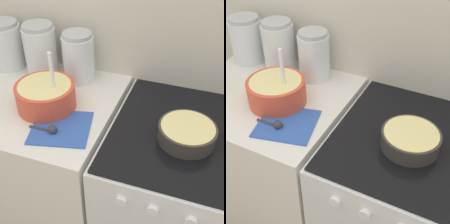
{
  "view_description": "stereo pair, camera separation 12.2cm",
  "coord_description": "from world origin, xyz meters",
  "views": [
    {
      "loc": [
        0.34,
        -0.63,
        1.72
      ],
      "look_at": [
        0.02,
        0.28,
        0.98
      ],
      "focal_mm": 50.0,
      "sensor_mm": 36.0,
      "label": 1
    },
    {
      "loc": [
        0.45,
        -0.58,
        1.72
      ],
      "look_at": [
        0.02,
        0.28,
        0.98
      ],
      "focal_mm": 50.0,
      "sensor_mm": 36.0,
      "label": 2
    }
  ],
  "objects": [
    {
      "name": "storage_jar_middle",
      "position": [
        -0.43,
        0.54,
        1.03
      ],
      "size": [
        0.16,
        0.16,
        0.25
      ],
      "color": "silver",
      "rests_on": "countertop_cabinet"
    },
    {
      "name": "stove",
      "position": [
        0.32,
        0.32,
        0.46
      ],
      "size": [
        0.62,
        0.66,
        0.93
      ],
      "color": "silver",
      "rests_on": "ground_plane"
    },
    {
      "name": "measuring_spoon",
      "position": [
        -0.18,
        0.15,
        0.94
      ],
      "size": [
        0.12,
        0.04,
        0.04
      ],
      "color": "#333338",
      "rests_on": "countertop_cabinet"
    },
    {
      "name": "storage_jar_right",
      "position": [
        -0.23,
        0.54,
        1.03
      ],
      "size": [
        0.15,
        0.15,
        0.24
      ],
      "color": "silver",
      "rests_on": "countertop_cabinet"
    },
    {
      "name": "mixing_bowl",
      "position": [
        -0.27,
        0.29,
        0.99
      ],
      "size": [
        0.25,
        0.25,
        0.26
      ],
      "color": "#D84C33",
      "rests_on": "countertop_cabinet"
    },
    {
      "name": "storage_jar_left",
      "position": [
        -0.63,
        0.54,
        1.03
      ],
      "size": [
        0.17,
        0.17,
        0.23
      ],
      "color": "silver",
      "rests_on": "countertop_cabinet"
    },
    {
      "name": "baking_pan",
      "position": [
        0.31,
        0.28,
        0.96
      ],
      "size": [
        0.21,
        0.21,
        0.07
      ],
      "color": "#38332D",
      "rests_on": "stove"
    },
    {
      "name": "recipe_page",
      "position": [
        -0.16,
        0.18,
        0.93
      ],
      "size": [
        0.27,
        0.26,
        0.01
      ],
      "color": "#3359B2",
      "rests_on": "countertop_cabinet"
    },
    {
      "name": "countertop_cabinet",
      "position": [
        -0.37,
        0.32,
        0.46
      ],
      "size": [
        0.74,
        0.65,
        0.93
      ],
      "color": "silver",
      "rests_on": "ground_plane"
    },
    {
      "name": "wall_back",
      "position": [
        0.0,
        0.67,
        1.2
      ],
      "size": [
        4.49,
        0.05,
        2.4
      ],
      "color": "beige",
      "rests_on": "ground_plane"
    }
  ]
}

